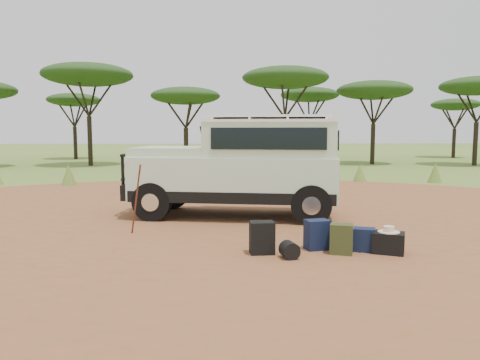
{
  "coord_description": "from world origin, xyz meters",
  "views": [
    {
      "loc": [
        -0.05,
        -10.51,
        2.15
      ],
      "look_at": [
        0.47,
        0.47,
        1.0
      ],
      "focal_mm": 35.0,
      "sensor_mm": 36.0,
      "label": 1
    }
  ],
  "objects_px": {
    "walking_staff": "(136,200)",
    "backpack_black": "(262,238)",
    "hard_case": "(388,243)",
    "backpack_navy": "(317,235)",
    "safari_vehicle": "(242,168)",
    "backpack_olive": "(341,239)",
    "duffel_navy": "(364,240)"
  },
  "relations": [
    {
      "from": "safari_vehicle",
      "to": "duffel_navy",
      "type": "height_order",
      "value": "safari_vehicle"
    },
    {
      "from": "backpack_olive",
      "to": "hard_case",
      "type": "bearing_deg",
      "value": 18.31
    },
    {
      "from": "backpack_navy",
      "to": "safari_vehicle",
      "type": "bearing_deg",
      "value": 96.23
    },
    {
      "from": "safari_vehicle",
      "to": "backpack_navy",
      "type": "relative_size",
      "value": 9.96
    },
    {
      "from": "safari_vehicle",
      "to": "backpack_navy",
      "type": "xyz_separation_m",
      "value": [
        1.2,
        -3.44,
        -0.95
      ]
    },
    {
      "from": "backpack_navy",
      "to": "hard_case",
      "type": "height_order",
      "value": "backpack_navy"
    },
    {
      "from": "hard_case",
      "to": "backpack_olive",
      "type": "bearing_deg",
      "value": -156.12
    },
    {
      "from": "backpack_black",
      "to": "backpack_navy",
      "type": "relative_size",
      "value": 1.05
    },
    {
      "from": "safari_vehicle",
      "to": "backpack_navy",
      "type": "bearing_deg",
      "value": -60.79
    },
    {
      "from": "backpack_olive",
      "to": "duffel_navy",
      "type": "xyz_separation_m",
      "value": [
        0.46,
        0.17,
        -0.06
      ]
    },
    {
      "from": "backpack_olive",
      "to": "duffel_navy",
      "type": "relative_size",
      "value": 1.27
    },
    {
      "from": "safari_vehicle",
      "to": "duffel_navy",
      "type": "distance_m",
      "value": 4.25
    },
    {
      "from": "backpack_navy",
      "to": "hard_case",
      "type": "relative_size",
      "value": 1.02
    },
    {
      "from": "backpack_black",
      "to": "hard_case",
      "type": "xyz_separation_m",
      "value": [
        2.23,
        -0.08,
        -0.1
      ]
    },
    {
      "from": "safari_vehicle",
      "to": "backpack_olive",
      "type": "xyz_separation_m",
      "value": [
        1.55,
        -3.77,
        -0.95
      ]
    },
    {
      "from": "safari_vehicle",
      "to": "walking_staff",
      "type": "height_order",
      "value": "safari_vehicle"
    },
    {
      "from": "safari_vehicle",
      "to": "duffel_navy",
      "type": "bearing_deg",
      "value": -50.78
    },
    {
      "from": "walking_staff",
      "to": "backpack_black",
      "type": "bearing_deg",
      "value": -85.8
    },
    {
      "from": "backpack_olive",
      "to": "safari_vehicle",
      "type": "bearing_deg",
      "value": 130.28
    },
    {
      "from": "safari_vehicle",
      "to": "hard_case",
      "type": "relative_size",
      "value": 10.17
    },
    {
      "from": "duffel_navy",
      "to": "backpack_black",
      "type": "bearing_deg",
      "value": -158.98
    },
    {
      "from": "walking_staff",
      "to": "backpack_black",
      "type": "xyz_separation_m",
      "value": [
        2.47,
        -1.67,
        -0.45
      ]
    },
    {
      "from": "duffel_navy",
      "to": "hard_case",
      "type": "xyz_separation_m",
      "value": [
        0.38,
        -0.16,
        -0.02
      ]
    },
    {
      "from": "hard_case",
      "to": "safari_vehicle",
      "type": "bearing_deg",
      "value": 145.91
    },
    {
      "from": "walking_staff",
      "to": "backpack_navy",
      "type": "distance_m",
      "value": 3.81
    },
    {
      "from": "walking_staff",
      "to": "hard_case",
      "type": "xyz_separation_m",
      "value": [
        4.7,
        -1.75,
        -0.55
      ]
    },
    {
      "from": "walking_staff",
      "to": "backpack_olive",
      "type": "bearing_deg",
      "value": -76.18
    },
    {
      "from": "safari_vehicle",
      "to": "hard_case",
      "type": "xyz_separation_m",
      "value": [
        2.39,
        -3.77,
        -1.03
      ]
    },
    {
      "from": "safari_vehicle",
      "to": "duffel_navy",
      "type": "xyz_separation_m",
      "value": [
        2.01,
        -3.6,
        -1.01
      ]
    },
    {
      "from": "walking_staff",
      "to": "backpack_navy",
      "type": "height_order",
      "value": "walking_staff"
    },
    {
      "from": "safari_vehicle",
      "to": "hard_case",
      "type": "height_order",
      "value": "safari_vehicle"
    },
    {
      "from": "walking_staff",
      "to": "hard_case",
      "type": "relative_size",
      "value": 2.79
    }
  ]
}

